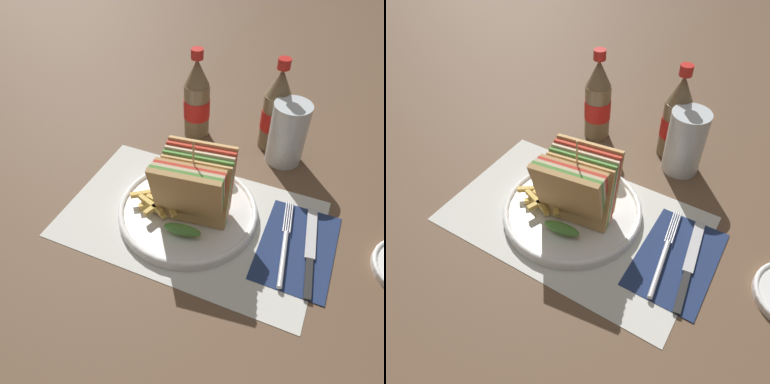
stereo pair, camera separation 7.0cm
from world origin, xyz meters
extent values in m
plane|color=brown|center=(0.00, 0.00, 0.00)|extent=(4.00, 4.00, 0.00)
cube|color=silver|center=(0.02, -0.04, 0.00)|extent=(0.47, 0.29, 0.00)
cylinder|color=white|center=(0.01, -0.03, 0.01)|extent=(0.26, 0.26, 0.01)
torus|color=white|center=(0.01, -0.03, 0.01)|extent=(0.26, 0.26, 0.01)
cube|color=tan|center=(0.02, -0.06, 0.08)|extent=(0.13, 0.05, 0.12)
cube|color=#518E3D|center=(0.02, -0.05, 0.08)|extent=(0.13, 0.05, 0.12)
cube|color=beige|center=(0.02, -0.04, 0.08)|extent=(0.13, 0.05, 0.12)
cube|color=red|center=(0.02, -0.04, 0.08)|extent=(0.13, 0.05, 0.12)
cube|color=tan|center=(0.02, -0.03, 0.07)|extent=(0.13, 0.05, 0.12)
ellipsoid|color=#518E3D|center=(0.02, -0.09, 0.03)|extent=(0.07, 0.03, 0.02)
cube|color=tan|center=(0.02, -0.04, 0.07)|extent=(0.13, 0.05, 0.12)
cube|color=#518E3D|center=(0.02, -0.03, 0.08)|extent=(0.13, 0.05, 0.12)
cube|color=beige|center=(0.02, -0.02, 0.08)|extent=(0.13, 0.05, 0.12)
cube|color=red|center=(0.02, -0.01, 0.08)|extent=(0.13, 0.05, 0.12)
cube|color=tan|center=(0.02, 0.00, 0.08)|extent=(0.13, 0.05, 0.12)
ellipsoid|color=#518E3D|center=(0.02, -0.04, 0.03)|extent=(0.07, 0.03, 0.02)
cylinder|color=tan|center=(0.02, -0.03, 0.10)|extent=(0.00, 0.00, 0.16)
cube|color=#E0B756|center=(-0.05, -0.04, 0.02)|extent=(0.06, 0.05, 0.01)
cube|color=#E0B756|center=(-0.06, -0.05, 0.02)|extent=(0.06, 0.04, 0.01)
cube|color=#E0B756|center=(-0.05, -0.05, 0.02)|extent=(0.06, 0.06, 0.01)
cube|color=#E0B756|center=(-0.04, -0.05, 0.03)|extent=(0.06, 0.02, 0.01)
cube|color=#E0B756|center=(-0.07, -0.03, 0.03)|extent=(0.07, 0.05, 0.01)
cube|color=#E0B756|center=(-0.01, -0.06, 0.03)|extent=(0.04, 0.04, 0.01)
cube|color=#E0B756|center=(-0.05, -0.06, 0.03)|extent=(0.06, 0.03, 0.01)
cube|color=#E0B756|center=(-0.04, -0.06, 0.03)|extent=(0.03, 0.06, 0.01)
cube|color=#E0B756|center=(-0.04, -0.02, 0.03)|extent=(0.06, 0.05, 0.01)
ellipsoid|color=maroon|center=(-0.04, 0.00, 0.03)|extent=(0.04, 0.03, 0.01)
cube|color=navy|center=(0.22, -0.02, 0.00)|extent=(0.13, 0.20, 0.00)
cylinder|color=silver|center=(0.20, -0.06, 0.01)|extent=(0.02, 0.12, 0.01)
cylinder|color=silver|center=(0.18, 0.03, 0.01)|extent=(0.01, 0.08, 0.00)
cylinder|color=silver|center=(0.18, 0.03, 0.01)|extent=(0.01, 0.08, 0.00)
cylinder|color=silver|center=(0.19, 0.03, 0.01)|extent=(0.01, 0.08, 0.00)
cylinder|color=silver|center=(0.19, 0.03, 0.01)|extent=(0.01, 0.08, 0.00)
cube|color=black|center=(0.25, -0.08, 0.01)|extent=(0.02, 0.08, 0.00)
cube|color=silver|center=(0.23, 0.01, 0.01)|extent=(0.03, 0.12, 0.00)
cylinder|color=#7A6647|center=(-0.08, 0.22, 0.06)|extent=(0.06, 0.06, 0.13)
cylinder|color=red|center=(-0.08, 0.22, 0.07)|extent=(0.06, 0.06, 0.05)
cone|color=#7A6647|center=(-0.08, 0.22, 0.16)|extent=(0.06, 0.06, 0.06)
cylinder|color=red|center=(-0.08, 0.22, 0.20)|extent=(0.03, 0.03, 0.02)
cylinder|color=#7A6647|center=(0.09, 0.25, 0.06)|extent=(0.06, 0.06, 0.13)
cylinder|color=red|center=(0.09, 0.25, 0.07)|extent=(0.06, 0.06, 0.05)
cone|color=#7A6647|center=(0.09, 0.25, 0.16)|extent=(0.06, 0.06, 0.06)
cylinder|color=red|center=(0.09, 0.25, 0.20)|extent=(0.03, 0.03, 0.02)
cylinder|color=silver|center=(0.13, 0.21, 0.07)|extent=(0.08, 0.08, 0.14)
cylinder|color=black|center=(0.13, 0.21, 0.04)|extent=(0.07, 0.07, 0.08)
camera|label=1|loc=(0.20, -0.47, 0.53)|focal=35.00mm
camera|label=2|loc=(0.27, -0.43, 0.53)|focal=35.00mm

